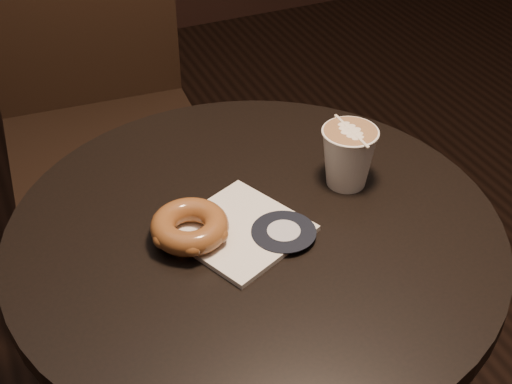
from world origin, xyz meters
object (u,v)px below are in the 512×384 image
chair (95,80)px  pastry_bag (240,230)px  doughnut (190,226)px  latte_cup (348,157)px  cafe_table (255,323)px

chair → pastry_bag: bearing=-83.4°
doughnut → latte_cup: 0.26m
cafe_table → pastry_bag: pastry_bag is taller
chair → pastry_bag: size_ratio=6.96×
cafe_table → pastry_bag: (-0.02, -0.00, 0.20)m
pastry_bag → latte_cup: latte_cup is taller
chair → pastry_bag: (0.04, -0.77, 0.14)m
pastry_bag → doughnut: bearing=146.7°
cafe_table → latte_cup: bearing=12.8°
pastry_bag → latte_cup: bearing=-11.1°
doughnut → latte_cup: (0.26, 0.03, 0.02)m
latte_cup → cafe_table: bearing=-167.2°
doughnut → chair: bearing=87.7°
pastry_bag → doughnut: 0.07m
cafe_table → latte_cup: (0.17, 0.04, 0.25)m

